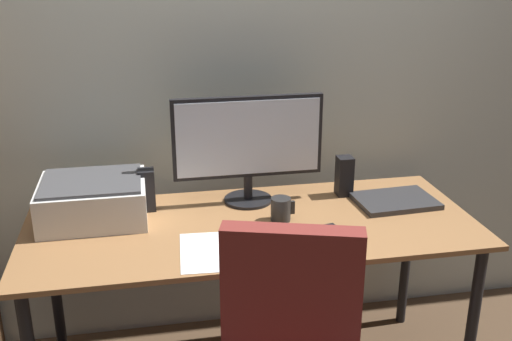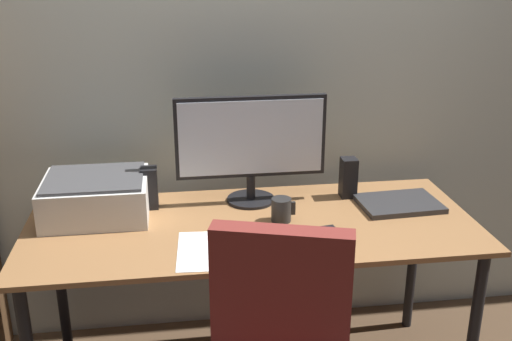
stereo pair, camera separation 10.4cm
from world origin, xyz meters
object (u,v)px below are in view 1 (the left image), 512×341
at_px(speaker_left, 147,190).
at_px(printer, 93,200).
at_px(coffee_mug, 281,209).
at_px(speaker_right, 344,176).
at_px(keyboard, 266,241).
at_px(mouse, 332,233).
at_px(desk, 252,241).
at_px(laptop, 395,201).
at_px(monitor, 248,142).

bearing_deg(speaker_left, printer, -166.33).
bearing_deg(speaker_left, coffee_mug, -21.92).
xyz_separation_m(speaker_right, printer, (-1.03, -0.05, -0.00)).
bearing_deg(speaker_left, keyboard, -43.26).
relative_size(mouse, coffee_mug, 1.03).
xyz_separation_m(desk, printer, (-0.59, 0.16, 0.16)).
relative_size(desk, speaker_left, 10.13).
bearing_deg(desk, speaker_left, 151.79).
relative_size(desk, keyboard, 5.94).
relative_size(desk, laptop, 5.38).
height_order(desk, monitor, monitor).
distance_m(keyboard, speaker_left, 0.56).
height_order(desk, coffee_mug, coffee_mug).
distance_m(speaker_left, speaker_right, 0.82).
bearing_deg(monitor, keyboard, -91.03).
relative_size(monitor, coffee_mug, 6.55).
bearing_deg(desk, speaker_right, 25.48).
xyz_separation_m(coffee_mug, laptop, (0.50, 0.07, -0.04)).
xyz_separation_m(mouse, speaker_left, (-0.65, 0.38, 0.07)).
distance_m(monitor, laptop, 0.66).
bearing_deg(laptop, speaker_right, 140.89).
distance_m(desk, mouse, 0.33).
bearing_deg(laptop, coffee_mug, -175.12).
bearing_deg(mouse, laptop, 26.14).
height_order(mouse, speaker_left, speaker_left).
height_order(monitor, speaker_right, monitor).
xyz_separation_m(monitor, speaker_left, (-0.41, -0.01, -0.17)).
bearing_deg(desk, laptop, 7.32).
bearing_deg(desk, coffee_mug, 2.86).
xyz_separation_m(keyboard, mouse, (0.25, 0.00, 0.01)).
relative_size(desk, monitor, 2.82).
bearing_deg(printer, speaker_left, 13.67).
relative_size(monitor, keyboard, 2.10).
bearing_deg(speaker_left, speaker_right, 0.00).
bearing_deg(keyboard, speaker_right, 40.46).
bearing_deg(laptop, printer, 172.82).
bearing_deg(laptop, mouse, -147.92).
bearing_deg(speaker_left, monitor, 1.09).
relative_size(desk, speaker_right, 10.13).
xyz_separation_m(speaker_left, printer, (-0.21, -0.05, -0.00)).
bearing_deg(speaker_right, printer, -177.22).
height_order(keyboard, mouse, mouse).
bearing_deg(monitor, mouse, -58.13).
bearing_deg(monitor, desk, -96.45).
xyz_separation_m(desk, speaker_left, (-0.39, 0.21, 0.16)).
bearing_deg(monitor, coffee_mug, -66.67).
height_order(monitor, speaker_left, monitor).
height_order(desk, printer, printer).
xyz_separation_m(desk, monitor, (0.02, 0.22, 0.34)).
bearing_deg(coffee_mug, keyboard, -118.62).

